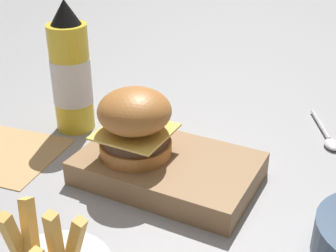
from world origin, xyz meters
The scene contains 7 objects.
ground_plane centered at (0.00, 0.00, 0.00)m, with size 6.00×6.00×0.00m, color gray.
serving_board centered at (-0.01, 0.02, 0.02)m, with size 0.25×0.16×0.04m.
burger centered at (0.03, 0.03, 0.08)m, with size 0.10×0.10×0.10m.
ketchup_bottle centered at (0.20, -0.05, 0.10)m, with size 0.07×0.07×0.22m.
spoon centered at (-0.20, -0.20, 0.01)m, with size 0.08×0.13×0.01m.
ketchup_puddle centered at (0.12, -0.15, 0.00)m, with size 0.05×0.05×0.00m.
parchment_square centered at (0.24, 0.08, 0.00)m, with size 0.17×0.17×0.00m.
Camera 1 is at (-0.27, 0.52, 0.38)m, focal length 50.00 mm.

